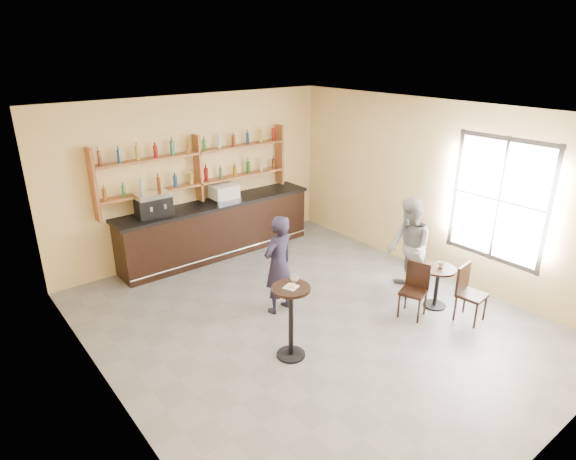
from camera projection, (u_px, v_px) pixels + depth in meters
floor at (310, 321)px, 7.57m from camera, size 7.00×7.00×0.00m
ceiling at (314, 114)px, 6.40m from camera, size 7.00×7.00×0.00m
wall_back at (196, 177)px, 9.54m from camera, size 7.00×0.00×7.00m
wall_front at (561, 332)px, 4.43m from camera, size 7.00×0.00×7.00m
wall_left at (104, 287)px, 5.25m from camera, size 0.00×7.00×7.00m
wall_right at (436, 190)px, 8.72m from camera, size 0.00×7.00×7.00m
window_pane at (499, 200)px, 7.81m from camera, size 0.00×2.00×2.00m
window_frame at (499, 200)px, 7.80m from camera, size 0.04×1.70×2.10m
shelf_unit at (198, 168)px, 9.37m from camera, size 4.00×0.26×1.40m
liquor_bottles at (197, 160)px, 9.31m from camera, size 3.68×0.10×1.00m
bar_counter at (217, 228)px, 9.79m from camera, size 4.15×0.81×1.12m
espresso_machine at (153, 204)px, 8.76m from camera, size 0.65×0.46×0.44m
pastry_case at (224, 193)px, 9.64m from camera, size 0.58×0.49×0.32m
pedestal_table at (291, 322)px, 6.54m from camera, size 0.66×0.66×1.08m
napkin at (291, 287)px, 6.35m from camera, size 0.23×0.23×0.00m
donut at (292, 286)px, 6.34m from camera, size 0.14×0.14×0.04m
cup_pedestal at (295, 278)px, 6.49m from camera, size 0.12×0.12×0.09m
man_main at (278, 265)px, 7.60m from camera, size 0.65×0.49×1.63m
cafe_table at (436, 287)px, 7.88m from camera, size 0.59×0.59×0.70m
cup_cafe at (441, 264)px, 7.77m from camera, size 0.13×0.13×0.09m
chair_west at (413, 291)px, 7.57m from camera, size 0.48×0.48×0.87m
chair_south at (472, 295)px, 7.44m from camera, size 0.44×0.44×0.91m
patron_second at (408, 248)px, 8.12m from camera, size 0.99×1.05×1.70m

